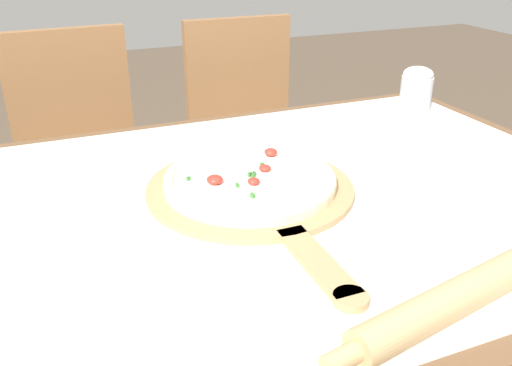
# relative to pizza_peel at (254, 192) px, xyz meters

# --- Properties ---
(dining_table) EXTENTS (1.42, 0.99, 0.73)m
(dining_table) POSITION_rel_pizza_peel_xyz_m (0.02, -0.02, -0.10)
(dining_table) COLOR brown
(dining_table) RESTS_ON ground_plane
(towel_cloth) EXTENTS (1.34, 0.91, 0.00)m
(towel_cloth) POSITION_rel_pizza_peel_xyz_m (0.02, -0.02, -0.01)
(towel_cloth) COLOR silver
(towel_cloth) RESTS_ON dining_table
(pizza_peel) EXTENTS (0.39, 0.58, 0.01)m
(pizza_peel) POSITION_rel_pizza_peel_xyz_m (0.00, 0.00, 0.00)
(pizza_peel) COLOR tan
(pizza_peel) RESTS_ON towel_cloth
(pizza) EXTENTS (0.32, 0.32, 0.03)m
(pizza) POSITION_rel_pizza_peel_xyz_m (-0.00, 0.02, 0.02)
(pizza) COLOR beige
(pizza) RESTS_ON pizza_peel
(rolling_pin) EXTENTS (0.40, 0.11, 0.05)m
(rolling_pin) POSITION_rel_pizza_peel_xyz_m (0.10, -0.42, 0.02)
(rolling_pin) COLOR tan
(rolling_pin) RESTS_ON towel_cloth
(chair_left) EXTENTS (0.42, 0.42, 0.91)m
(chair_left) POSITION_rel_pizza_peel_xyz_m (-0.25, 0.84, -0.21)
(chair_left) COLOR brown
(chair_left) RESTS_ON ground_plane
(chair_right) EXTENTS (0.40, 0.40, 0.91)m
(chair_right) POSITION_rel_pizza_peel_xyz_m (0.32, 0.84, -0.21)
(chair_right) COLOR brown
(chair_right) RESTS_ON ground_plane
(flour_cup) EXTENTS (0.08, 0.08, 0.12)m
(flour_cup) POSITION_rel_pizza_peel_xyz_m (0.59, 0.30, 0.06)
(flour_cup) COLOR #B2B7BC
(flour_cup) RESTS_ON towel_cloth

